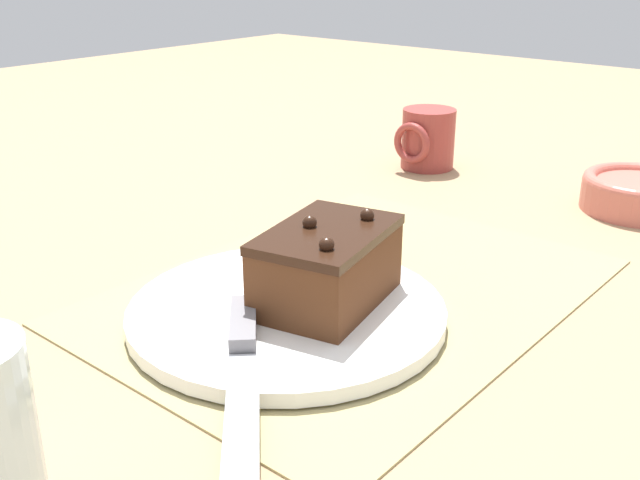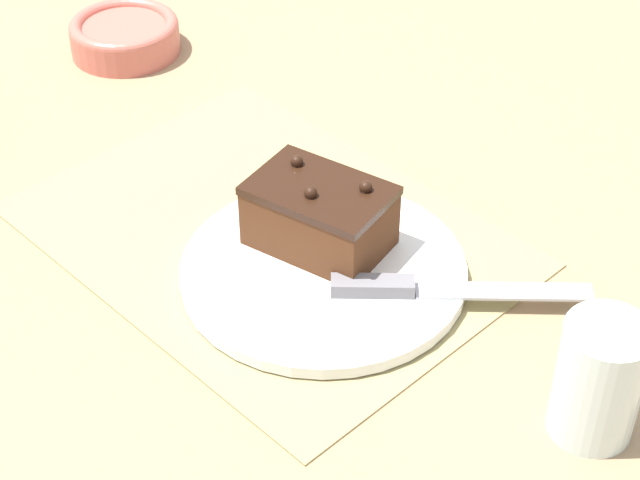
{
  "view_description": "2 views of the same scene",
  "coord_description": "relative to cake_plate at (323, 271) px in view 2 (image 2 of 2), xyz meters",
  "views": [
    {
      "loc": [
        0.49,
        0.37,
        0.29
      ],
      "look_at": [
        0.06,
        0.01,
        0.07
      ],
      "focal_mm": 42.0,
      "sensor_mm": 36.0,
      "label": 1
    },
    {
      "loc": [
        0.62,
        -0.53,
        0.65
      ],
      "look_at": [
        0.09,
        -0.02,
        0.06
      ],
      "focal_mm": 60.0,
      "sensor_mm": 36.0,
      "label": 2
    }
  ],
  "objects": [
    {
      "name": "cake_plate",
      "position": [
        0.0,
        0.0,
        0.0
      ],
      "size": [
        0.26,
        0.26,
        0.01
      ],
      "color": "white",
      "rests_on": "placemat_woven"
    },
    {
      "name": "placemat_woven",
      "position": [
        -0.08,
        0.01,
        -0.01
      ],
      "size": [
        0.46,
        0.34,
        0.0
      ],
      "primitive_type": "cube",
      "color": "tan",
      "rests_on": "ground_plane"
    },
    {
      "name": "drinking_glass",
      "position": [
        0.27,
        0.03,
        0.04
      ],
      "size": [
        0.07,
        0.07,
        0.11
      ],
      "color": "silver",
      "rests_on": "ground_plane"
    },
    {
      "name": "chocolate_cake",
      "position": [
        -0.03,
        0.02,
        0.04
      ],
      "size": [
        0.14,
        0.11,
        0.07
      ],
      "rotation": [
        0.0,
        0.0,
        0.22
      ],
      "color": "#512D19",
      "rests_on": "cake_plate"
    },
    {
      "name": "small_bowl",
      "position": [
        -0.48,
        0.13,
        0.01
      ],
      "size": [
        0.13,
        0.13,
        0.04
      ],
      "color": "#C66656",
      "rests_on": "ground_plane"
    },
    {
      "name": "serving_knife",
      "position": [
        0.08,
        0.03,
        0.01
      ],
      "size": [
        0.18,
        0.18,
        0.01
      ],
      "rotation": [
        0.0,
        0.0,
        5.49
      ],
      "color": "slate",
      "rests_on": "cake_plate"
    },
    {
      "name": "ground_plane",
      "position": [
        -0.08,
        0.01,
        -0.01
      ],
      "size": [
        3.0,
        3.0,
        0.0
      ],
      "primitive_type": "plane",
      "color": "#9E7F5B"
    }
  ]
}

